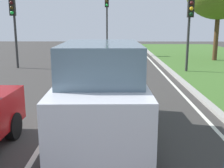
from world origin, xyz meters
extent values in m
plane|color=#383533|center=(0.00, 14.00, 0.00)|extent=(60.00, 60.00, 0.00)
cube|color=silver|center=(-0.70, 14.00, 0.00)|extent=(0.12, 32.00, 0.01)
cube|color=silver|center=(3.60, 14.00, 0.00)|extent=(0.12, 32.00, 0.01)
cube|color=#9E9B93|center=(4.10, 14.00, 0.06)|extent=(0.24, 48.00, 0.12)
cube|color=silver|center=(0.65, 8.54, 0.93)|extent=(2.01, 4.54, 1.10)
cube|color=slate|center=(0.66, 8.39, 1.88)|extent=(1.76, 2.74, 0.80)
cylinder|color=black|center=(-0.26, 10.05, 0.38)|extent=(0.24, 0.76, 0.76)
cylinder|color=black|center=(1.49, 10.09, 0.38)|extent=(0.24, 0.76, 0.76)
cylinder|color=black|center=(-0.18, 6.99, 0.38)|extent=(0.24, 0.76, 0.76)
cylinder|color=black|center=(1.56, 7.03, 0.38)|extent=(0.24, 0.76, 0.76)
cylinder|color=black|center=(-1.45, 8.37, 0.32)|extent=(0.24, 0.65, 0.64)
cylinder|color=#2D2D2D|center=(4.99, 17.67, 2.11)|extent=(0.14, 0.14, 4.22)
cube|color=black|center=(4.99, 17.47, 3.45)|extent=(0.32, 0.24, 0.90)
sphere|color=#3F0F0F|center=(4.99, 17.34, 3.73)|extent=(0.20, 0.20, 0.20)
sphere|color=#F2AD19|center=(4.99, 17.34, 3.45)|extent=(0.20, 0.20, 0.20)
sphere|color=black|center=(4.99, 17.34, 3.17)|extent=(0.20, 0.20, 0.20)
cylinder|color=#2D2D2D|center=(-5.01, 19.08, 2.14)|extent=(0.14, 0.14, 4.29)
cube|color=black|center=(-5.01, 18.88, 3.57)|extent=(0.32, 0.24, 0.90)
sphere|color=#3F0F0F|center=(-5.01, 18.75, 3.85)|extent=(0.20, 0.20, 0.20)
sphere|color=#382B0C|center=(-5.01, 18.75, 3.57)|extent=(0.20, 0.20, 0.20)
sphere|color=green|center=(-5.01, 18.75, 3.29)|extent=(0.20, 0.20, 0.20)
cylinder|color=#2D2D2D|center=(0.30, 25.85, 2.49)|extent=(0.14, 0.14, 4.99)
cube|color=black|center=(0.30, 25.65, 4.40)|extent=(0.32, 0.24, 0.90)
sphere|color=#382B0C|center=(0.30, 25.52, 4.40)|extent=(0.20, 0.20, 0.20)
sphere|color=green|center=(0.30, 25.52, 4.12)|extent=(0.20, 0.20, 0.20)
cylinder|color=#4C331E|center=(8.21, 22.43, 1.58)|extent=(0.32, 0.32, 3.16)
camera|label=1|loc=(0.97, 2.13, 2.72)|focal=44.81mm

